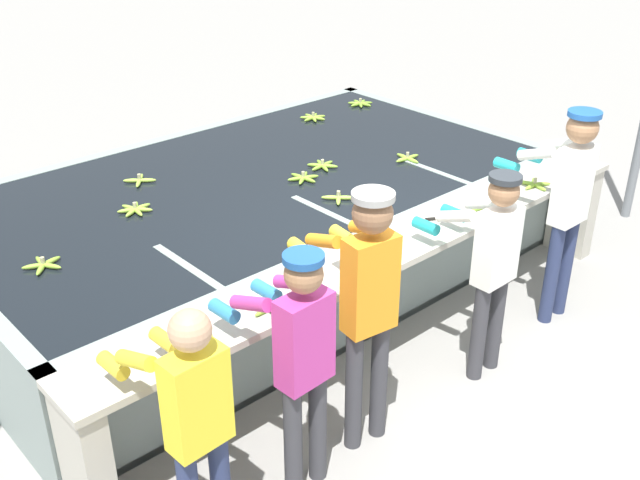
% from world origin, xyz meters
% --- Properties ---
extents(ground_plane, '(80.00, 80.00, 0.00)m').
position_xyz_m(ground_plane, '(0.00, 0.00, 0.00)').
color(ground_plane, gray).
rests_on(ground_plane, ground).
extents(wash_tank, '(5.15, 2.91, 0.93)m').
position_xyz_m(wash_tank, '(0.00, 1.89, 0.46)').
color(wash_tank, gray).
rests_on(wash_tank, ground).
extents(work_ledge, '(5.15, 0.45, 0.93)m').
position_xyz_m(work_ledge, '(0.00, 0.23, 0.67)').
color(work_ledge, '#B7B2A3').
rests_on(work_ledge, ground).
extents(worker_0, '(0.43, 0.71, 1.56)m').
position_xyz_m(worker_0, '(-2.10, -0.35, 0.93)').
color(worker_0, navy).
rests_on(worker_0, ground).
extents(worker_1, '(0.43, 0.72, 1.59)m').
position_xyz_m(worker_1, '(-1.39, -0.33, 0.96)').
color(worker_1, '#38383D').
rests_on(worker_1, ground).
extents(worker_2, '(0.47, 0.75, 1.77)m').
position_xyz_m(worker_2, '(-0.83, -0.29, 1.09)').
color(worker_2, '#38383D').
rests_on(worker_2, ground).
extents(worker_3, '(0.41, 0.71, 1.57)m').
position_xyz_m(worker_3, '(0.33, -0.36, 0.94)').
color(worker_3, '#38383D').
rests_on(worker_3, ground).
extents(worker_4, '(0.40, 0.72, 1.76)m').
position_xyz_m(worker_4, '(1.36, -0.29, 1.08)').
color(worker_4, navy).
rests_on(worker_4, ground).
extents(banana_bunch_floating_0, '(0.24, 0.24, 0.08)m').
position_xyz_m(banana_bunch_floating_0, '(-0.78, 2.48, 0.95)').
color(banana_bunch_floating_0, '#9EC642').
rests_on(banana_bunch_floating_0, wash_tank).
extents(banana_bunch_floating_1, '(0.28, 0.27, 0.08)m').
position_xyz_m(banana_bunch_floating_1, '(-2.02, 1.61, 0.95)').
color(banana_bunch_floating_1, '#8CB738').
rests_on(banana_bunch_floating_1, wash_tank).
extents(banana_bunch_floating_2, '(0.28, 0.28, 0.08)m').
position_xyz_m(banana_bunch_floating_2, '(-1.11, 1.99, 0.95)').
color(banana_bunch_floating_2, '#93BC3D').
rests_on(banana_bunch_floating_2, wash_tank).
extents(banana_bunch_floating_3, '(0.23, 0.23, 0.08)m').
position_xyz_m(banana_bunch_floating_3, '(0.23, 1.08, 0.95)').
color(banana_bunch_floating_3, '#9EC642').
rests_on(banana_bunch_floating_3, wash_tank).
extents(banana_bunch_floating_4, '(0.28, 0.27, 0.08)m').
position_xyz_m(banana_bunch_floating_4, '(0.60, 1.69, 0.95)').
color(banana_bunch_floating_4, '#7FAD33').
rests_on(banana_bunch_floating_4, wash_tank).
extents(banana_bunch_floating_5, '(0.28, 0.28, 0.08)m').
position_xyz_m(banana_bunch_floating_5, '(1.45, 2.76, 0.95)').
color(banana_bunch_floating_5, '#8CB738').
rests_on(banana_bunch_floating_5, wash_tank).
extents(banana_bunch_floating_6, '(0.28, 0.28, 0.08)m').
position_xyz_m(banana_bunch_floating_6, '(1.30, 1.30, 0.95)').
color(banana_bunch_floating_6, '#8CB738').
rests_on(banana_bunch_floating_6, wash_tank).
extents(banana_bunch_floating_7, '(0.28, 0.28, 0.08)m').
position_xyz_m(banana_bunch_floating_7, '(2.17, 2.78, 0.95)').
color(banana_bunch_floating_7, '#7FAD33').
rests_on(banana_bunch_floating_7, wash_tank).
extents(banana_bunch_floating_8, '(0.27, 0.28, 0.08)m').
position_xyz_m(banana_bunch_floating_8, '(0.29, 1.59, 0.95)').
color(banana_bunch_floating_8, '#7FAD33').
rests_on(banana_bunch_floating_8, wash_tank).
extents(banana_bunch_ledge_0, '(0.28, 0.27, 0.08)m').
position_xyz_m(banana_bunch_ledge_0, '(-1.20, 0.17, 0.95)').
color(banana_bunch_ledge_0, '#8CB738').
rests_on(banana_bunch_ledge_0, work_ledge).
extents(banana_bunch_ledge_1, '(0.27, 0.27, 0.08)m').
position_xyz_m(banana_bunch_ledge_1, '(0.96, 0.18, 0.95)').
color(banana_bunch_ledge_1, '#75A333').
rests_on(banana_bunch_ledge_1, work_ledge).
extents(banana_bunch_ledge_2, '(0.27, 0.28, 0.08)m').
position_xyz_m(banana_bunch_ledge_2, '(1.64, 0.17, 0.95)').
color(banana_bunch_ledge_2, '#8CB738').
rests_on(banana_bunch_ledge_2, work_ledge).
extents(knife_0, '(0.32, 0.20, 0.02)m').
position_xyz_m(knife_0, '(0.56, 0.28, 0.94)').
color(knife_0, silver).
rests_on(knife_0, work_ledge).
extents(knife_1, '(0.35, 0.05, 0.02)m').
position_xyz_m(knife_1, '(-0.20, 0.26, 0.94)').
color(knife_1, silver).
rests_on(knife_1, work_ledge).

